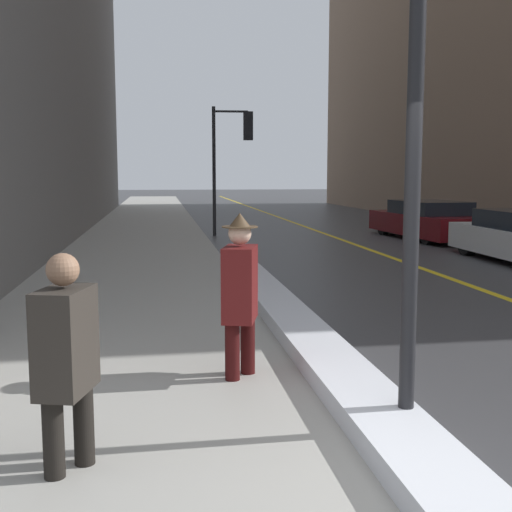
# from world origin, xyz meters

# --- Properties ---
(sidewalk_slab) EXTENTS (4.00, 80.00, 0.01)m
(sidewalk_slab) POSITION_xyz_m (-2.00, 15.00, 0.01)
(sidewalk_slab) COLOR #9E9B93
(sidewalk_slab) RESTS_ON ground
(road_centre_stripe) EXTENTS (0.16, 80.00, 0.00)m
(road_centre_stripe) POSITION_xyz_m (4.00, 15.00, 0.00)
(road_centre_stripe) COLOR gold
(road_centre_stripe) RESTS_ON ground
(snow_bank_curb) EXTENTS (0.60, 11.09, 0.20)m
(snow_bank_curb) POSITION_xyz_m (0.18, 4.88, 0.10)
(snow_bank_curb) COLOR silver
(snow_bank_curb) RESTS_ON ground
(lamp_post) EXTENTS (0.28, 0.28, 4.52)m
(lamp_post) POSITION_xyz_m (0.36, 1.31, 2.73)
(lamp_post) COLOR black
(lamp_post) RESTS_ON ground
(traffic_light_near) EXTENTS (1.31, 0.32, 4.12)m
(traffic_light_near) POSITION_xyz_m (0.94, 17.46, 2.98)
(traffic_light_near) COLOR black
(traffic_light_near) RESTS_ON ground
(pedestrian_trailing) EXTENTS (0.40, 0.71, 1.48)m
(pedestrian_trailing) POSITION_xyz_m (-2.11, 1.01, 0.82)
(pedestrian_trailing) COLOR black
(pedestrian_trailing) RESTS_ON ground
(pedestrian_in_fedora) EXTENTS (0.41, 0.56, 1.62)m
(pedestrian_in_fedora) POSITION_xyz_m (-0.73, 2.83, 0.88)
(pedestrian_in_fedora) COLOR #340C0C
(pedestrian_in_fedora) RESTS_ON ground
(parked_car_maroon) EXTENTS (2.13, 5.00, 1.18)m
(parked_car_maroon) POSITION_xyz_m (6.69, 15.50, 0.57)
(parked_car_maroon) COLOR #600F14
(parked_car_maroon) RESTS_ON ground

